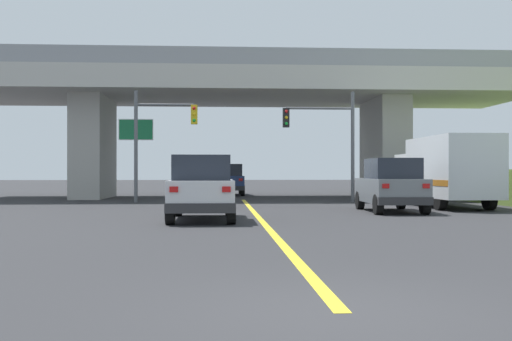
# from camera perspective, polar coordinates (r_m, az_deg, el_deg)

# --- Properties ---
(ground) EXTENTS (160.00, 160.00, 0.00)m
(ground) POSITION_cam_1_polar(r_m,az_deg,el_deg) (36.44, -1.38, -2.51)
(ground) COLOR #2B2B2D
(overpass_bridge) EXTENTS (33.12, 9.27, 7.97)m
(overpass_bridge) POSITION_cam_1_polar(r_m,az_deg,el_deg) (36.65, -1.38, 6.43)
(overpass_bridge) COLOR #B7B5AD
(overpass_bridge) RESTS_ON ground
(lane_divider_stripe) EXTENTS (0.20, 26.86, 0.01)m
(lane_divider_stripe) POSITION_cam_1_polar(r_m,az_deg,el_deg) (20.07, 0.34, -4.45)
(lane_divider_stripe) COLOR yellow
(lane_divider_stripe) RESTS_ON ground
(suv_lead) EXTENTS (2.01, 4.61, 2.02)m
(suv_lead) POSITION_cam_1_polar(r_m,az_deg,el_deg) (19.44, -4.98, -1.61)
(suv_lead) COLOR silver
(suv_lead) RESTS_ON ground
(suv_crossing) EXTENTS (2.05, 4.42, 2.02)m
(suv_crossing) POSITION_cam_1_polar(r_m,az_deg,el_deg) (23.91, 12.35, -1.34)
(suv_crossing) COLOR slate
(suv_crossing) RESTS_ON ground
(box_truck) EXTENTS (2.33, 7.30, 2.98)m
(box_truck) POSITION_cam_1_polar(r_m,az_deg,el_deg) (27.70, 17.10, 0.02)
(box_truck) COLOR silver
(box_truck) RESTS_ON ground
(sedan_oncoming) EXTENTS (1.93, 4.79, 2.02)m
(sedan_oncoming) POSITION_cam_1_polar(r_m,az_deg,el_deg) (40.45, -2.52, -0.84)
(sedan_oncoming) COLOR navy
(sedan_oncoming) RESTS_ON ground
(traffic_signal_nearside) EXTENTS (3.62, 0.36, 5.54)m
(traffic_signal_nearside) POSITION_cam_1_polar(r_m,az_deg,el_deg) (31.20, 6.71, 3.48)
(traffic_signal_nearside) COLOR #56595E
(traffic_signal_nearside) RESTS_ON ground
(traffic_signal_farside) EXTENTS (3.12, 0.36, 5.53)m
(traffic_signal_farside) POSITION_cam_1_polar(r_m,az_deg,el_deg) (30.94, -9.12, 3.57)
(traffic_signal_farside) COLOR #56595E
(traffic_signal_farside) RESTS_ON ground
(highway_sign) EXTENTS (1.85, 0.17, 4.52)m
(highway_sign) POSITION_cam_1_polar(r_m,az_deg,el_deg) (33.87, -11.02, 3.02)
(highway_sign) COLOR #56595E
(highway_sign) RESTS_ON ground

